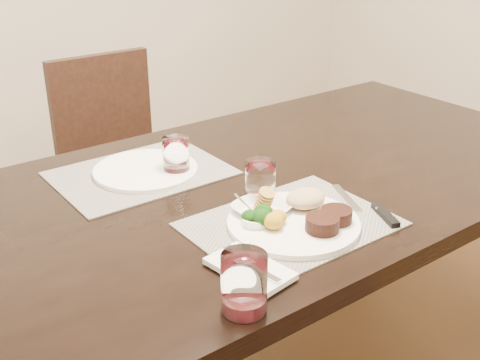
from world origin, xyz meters
TOP-DOWN VIEW (x-y plane):
  - dining_table at (0.00, 0.00)m, footprint 2.00×1.00m
  - chair_far at (0.00, 0.93)m, footprint 0.42×0.42m
  - placemat_near at (-0.11, -0.25)m, footprint 0.46×0.34m
  - placemat_far at (-0.25, 0.23)m, footprint 0.46×0.34m
  - dinner_plate at (-0.10, -0.26)m, footprint 0.31×0.31m
  - napkin_fork at (-0.31, -0.35)m, footprint 0.12×0.19m
  - steak_knife at (0.09, -0.33)m, footprint 0.08×0.26m
  - cracker_bowl at (-0.15, -0.18)m, footprint 0.14×0.14m
  - sauce_ramekin at (-0.19, -0.22)m, footprint 0.08×0.12m
  - wine_glass_near at (-0.09, -0.11)m, footprint 0.08×0.08m
  - far_plate at (-0.24, 0.22)m, footprint 0.29×0.29m
  - wine_glass_far at (-0.17, 0.16)m, footprint 0.07×0.07m
  - wine_glass_side at (-0.39, -0.44)m, footprint 0.09×0.09m

SIDE VIEW (x-z plane):
  - chair_far at x=0.00m, z-range 0.05..0.95m
  - dining_table at x=0.00m, z-range 0.29..1.04m
  - placemat_near at x=-0.11m, z-range 0.75..0.75m
  - placemat_far at x=-0.25m, z-range 0.75..0.75m
  - steak_knife at x=0.09m, z-range 0.75..0.77m
  - far_plate at x=-0.24m, z-range 0.75..0.77m
  - napkin_fork at x=-0.31m, z-range 0.75..0.77m
  - dinner_plate at x=-0.10m, z-range 0.74..0.80m
  - sauce_ramekin at x=-0.19m, z-range 0.74..0.80m
  - cracker_bowl at x=-0.15m, z-range 0.74..0.80m
  - wine_glass_far at x=-0.17m, z-range 0.75..0.85m
  - wine_glass_near at x=-0.09m, z-range 0.75..0.85m
  - wine_glass_side at x=-0.39m, z-range 0.74..0.86m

